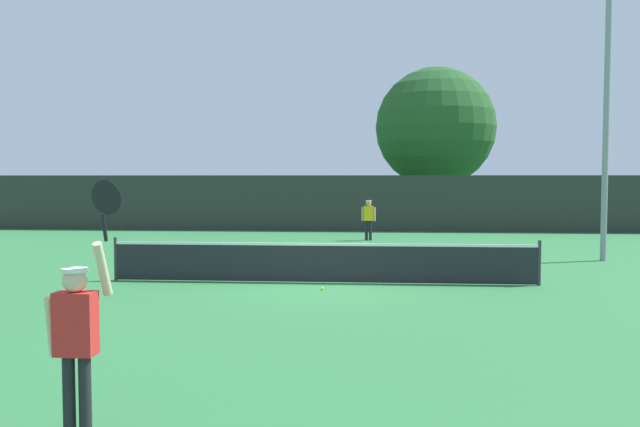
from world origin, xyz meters
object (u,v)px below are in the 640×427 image
parked_car_near (455,208)px  player_receiving (368,216)px  player_serving (77,326)px  light_pole (607,94)px  tennis_ball (322,289)px  large_tree (435,128)px

parked_car_near → player_receiving: bearing=-104.3°
player_serving → light_pole: size_ratio=0.28×
player_serving → parked_car_near: (7.75, 32.18, -0.33)m
player_receiving → light_pole: size_ratio=0.18×
tennis_ball → light_pole: (8.19, 5.83, 5.03)m
large_tree → player_receiving: bearing=-110.1°
player_serving → light_pole: (9.93, 14.31, 3.96)m
large_tree → parked_car_near: 5.11m
large_tree → parked_car_near: size_ratio=1.94×
player_serving → large_tree: large_tree is taller
player_receiving → parked_car_near: 12.93m
large_tree → parked_car_near: large_tree is taller
player_receiving → light_pole: (7.17, -5.95, 4.08)m
tennis_ball → light_pole: light_pole is taller
player_receiving → tennis_ball: 11.86m
player_receiving → parked_car_near: parked_car_near is taller
light_pole → large_tree: size_ratio=1.05×
large_tree → parked_car_near: bearing=55.6°
player_serving → large_tree: bearing=78.0°
light_pole → parked_car_near: 18.50m
tennis_ball → light_pole: size_ratio=0.01×
player_serving → tennis_ball: size_ratio=37.04×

